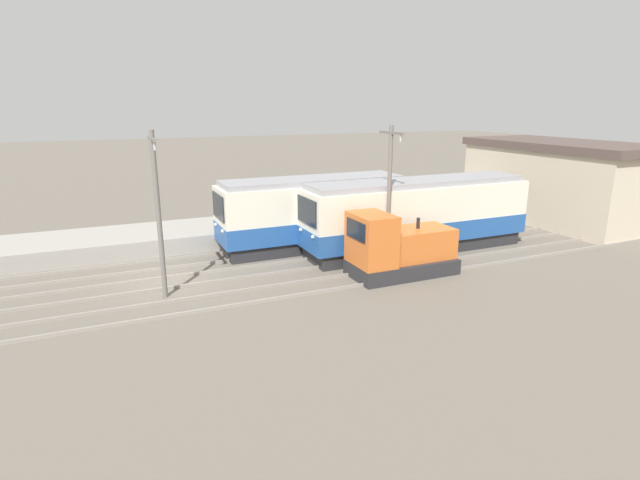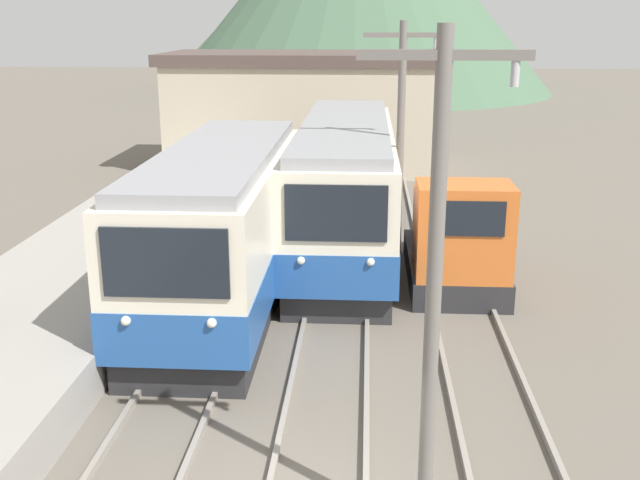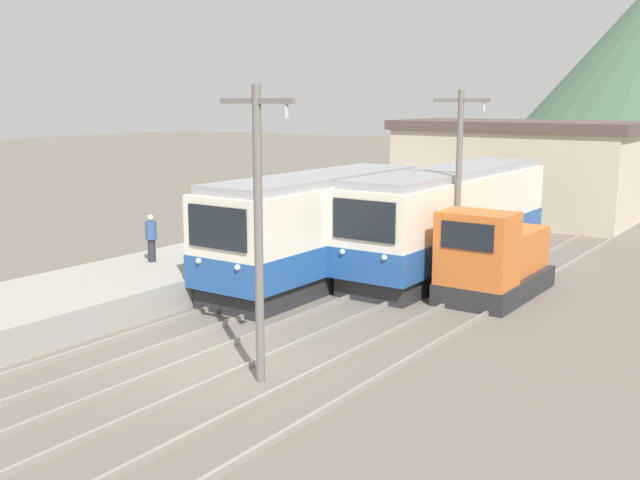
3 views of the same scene
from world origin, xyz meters
name	(u,v)px [view 2 (image 2 of 3)]	position (x,y,z in m)	size (l,w,h in m)	color
commuter_train_left	(223,233)	(-2.60, 8.21, 1.78)	(2.84, 10.39, 3.85)	#28282B
commuter_train_center	(345,191)	(0.20, 13.02, 1.78)	(2.84, 12.76, 3.85)	#28282B
shunting_locomotive	(455,240)	(3.20, 9.94, 1.21)	(2.40, 4.93, 3.00)	#28282B
catenary_mast_near	(435,280)	(1.71, -0.23, 3.67)	(2.00, 0.20, 6.72)	slate
catenary_mast_mid	(400,143)	(1.71, 10.32, 3.67)	(2.00, 0.20, 6.72)	slate
station_building	(304,110)	(-2.12, 26.00, 2.66)	(12.60, 6.30, 5.28)	beige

